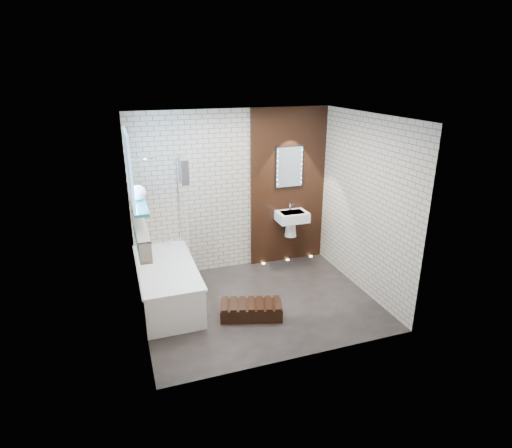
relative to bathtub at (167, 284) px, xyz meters
name	(u,v)px	position (x,y,z in m)	size (l,w,h in m)	color
ground	(259,303)	(1.22, -0.45, -0.29)	(3.20, 3.20, 0.00)	black
room_shell	(260,217)	(1.22, -0.45, 1.01)	(3.24, 3.20, 2.60)	#BDAA96
walnut_panel	(288,187)	(2.17, 0.82, 1.01)	(1.30, 0.06, 2.60)	black
clerestory_window	(131,176)	(-0.34, -0.10, 1.61)	(0.18, 1.00, 0.94)	#7FADE0
display_niche	(141,234)	(-0.31, -0.30, 0.91)	(0.14, 1.30, 0.26)	teal
bathtub	(167,284)	(0.00, 0.00, 0.00)	(0.79, 1.74, 0.70)	white
bath_screen	(183,206)	(0.35, 0.44, 0.99)	(0.01, 0.78, 1.40)	white
towel	(184,171)	(0.35, 0.17, 1.56)	(0.10, 0.26, 0.34)	#2A2322
shower_head	(148,158)	(-0.08, 0.50, 1.71)	(0.18, 0.18, 0.02)	silver
washbasin	(292,220)	(2.17, 0.62, 0.50)	(0.50, 0.36, 0.58)	white
led_mirror	(289,167)	(2.17, 0.78, 1.36)	(0.50, 0.02, 0.70)	black
walnut_step	(251,311)	(1.00, -0.75, -0.20)	(0.82, 0.36, 0.18)	black
niche_bottles	(142,239)	(-0.31, -0.40, 0.88)	(0.07, 0.80, 0.16)	maroon
sill_vases	(138,193)	(-0.28, 0.01, 1.36)	(0.20, 0.20, 0.20)	white
floor_uplights	(288,260)	(2.17, 0.75, -0.29)	(0.96, 0.06, 0.01)	#FFD899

